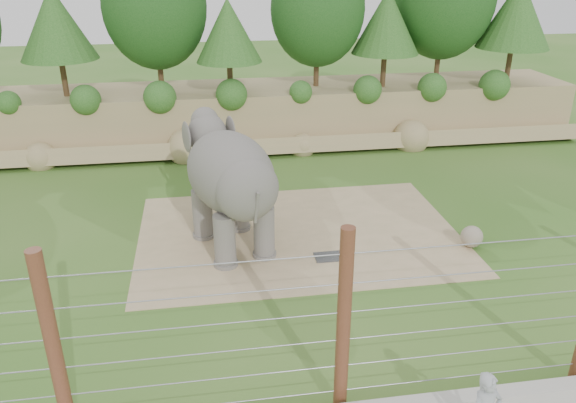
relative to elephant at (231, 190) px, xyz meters
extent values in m
plane|color=#326B1D|center=(1.61, -2.50, -1.86)|extent=(90.00, 90.00, 0.00)
cube|color=#9A8A60|center=(1.61, 10.50, -0.61)|extent=(30.00, 4.00, 2.50)
cube|color=#9A8A60|center=(1.61, 8.20, -1.51)|extent=(30.00, 1.37, 1.07)
cylinder|color=#3F2B19|center=(-6.39, 10.00, 1.43)|extent=(0.24, 0.24, 1.58)
sphere|color=#134115|center=(-6.39, 10.00, 3.57)|extent=(3.60, 3.60, 3.60)
cylinder|color=#3F2B19|center=(-2.39, 10.50, 1.60)|extent=(0.24, 0.24, 1.92)
sphere|color=#134115|center=(-2.39, 10.50, 4.22)|extent=(4.40, 4.40, 4.40)
cylinder|color=#3F2B19|center=(0.61, 9.30, 1.34)|extent=(0.24, 0.24, 1.40)
sphere|color=#134115|center=(0.61, 9.30, 3.24)|extent=(3.20, 3.20, 3.20)
cylinder|color=#3F2B19|center=(4.61, 10.30, 1.55)|extent=(0.24, 0.24, 1.82)
sphere|color=#134115|center=(4.61, 10.30, 4.02)|extent=(4.16, 4.16, 4.16)
cylinder|color=#3F2B19|center=(7.61, 9.70, 1.39)|extent=(0.24, 0.24, 1.50)
sphere|color=#134115|center=(7.61, 9.70, 3.44)|extent=(3.44, 3.44, 3.44)
cylinder|color=#3F2B19|center=(10.61, 10.70, 1.66)|extent=(0.24, 0.24, 2.03)
cylinder|color=#3F2B19|center=(13.61, 9.50, 1.46)|extent=(0.24, 0.24, 1.64)
sphere|color=#134115|center=(13.61, 9.50, 3.70)|extent=(3.76, 3.76, 3.76)
cube|color=tan|center=(2.11, 0.50, -1.85)|extent=(10.00, 7.00, 0.02)
cube|color=#262628|center=(2.80, -1.14, -1.82)|extent=(1.00, 0.60, 0.03)
sphere|color=gray|center=(7.11, -1.16, -1.51)|extent=(0.66, 0.66, 0.66)
cylinder|color=#58291C|center=(-3.39, -7.00, 0.14)|extent=(0.26, 0.26, 4.00)
cylinder|color=#58291C|center=(1.61, -7.00, 0.14)|extent=(0.26, 0.26, 4.00)
cylinder|color=#949499|center=(1.61, -7.00, -1.36)|extent=(20.00, 0.02, 0.02)
cylinder|color=#949499|center=(1.61, -7.00, -0.76)|extent=(20.00, 0.02, 0.02)
cylinder|color=#949499|center=(1.61, -7.00, -0.16)|extent=(20.00, 0.02, 0.02)
cylinder|color=#949499|center=(1.61, -7.00, 0.44)|extent=(20.00, 0.02, 0.02)
cylinder|color=#949499|center=(1.61, -7.00, 1.04)|extent=(20.00, 0.02, 0.02)
cylinder|color=#949499|center=(1.61, -7.00, 1.64)|extent=(20.00, 0.02, 0.02)
camera|label=1|loc=(-0.68, -15.09, 6.35)|focal=35.00mm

